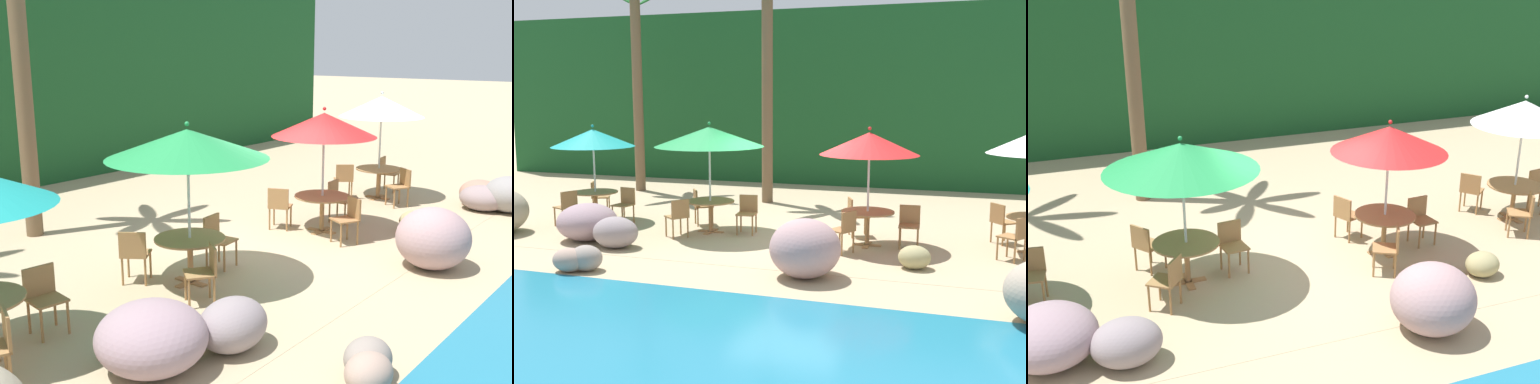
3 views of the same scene
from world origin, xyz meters
The scene contains 23 objects.
ground_plane centered at (0.00, 0.00, 0.00)m, with size 120.00×120.00×0.00m, color tan.
terrace_deck centered at (0.00, 0.00, 0.00)m, with size 18.00×5.20×0.01m.
foliage_backdrop centered at (0.00, 9.00, 3.00)m, with size 28.00×2.40×6.00m.
rock_seawall centered at (0.00, -2.61, 0.42)m, with size 15.73×3.54×1.03m.
umbrella_teal centered at (-5.12, 0.20, 2.07)m, with size 2.03×2.03×2.40m.
dining_table_teal centered at (-5.12, 0.20, 0.61)m, with size 1.10×1.10×0.74m.
chair_teal_seaward centered at (-4.26, 0.18, 0.51)m, with size 0.47×0.48×0.87m.
chair_teal_inland centered at (-5.56, 0.94, 0.51)m, with size 0.56×0.56×0.87m.
chair_teal_left centered at (-5.37, -0.62, 0.51)m, with size 0.56×0.55×0.87m.
umbrella_green centered at (-1.87, -0.12, 2.20)m, with size 2.47×2.47×2.53m.
dining_table_green centered at (-1.87, -0.12, 0.61)m, with size 1.10×1.10×0.74m.
chair_green_seaward centered at (-1.03, 0.06, 0.51)m, with size 0.46×0.47×0.87m.
chair_green_inland centered at (-2.42, 0.53, 0.51)m, with size 0.59×0.59×0.87m.
chair_green_left centered at (-2.31, -0.85, 0.51)m, with size 0.59×0.59×0.87m.
umbrella_red centered at (1.75, -0.26, 2.14)m, with size 2.04×2.04×2.48m.
dining_table_red centered at (1.75, -0.26, 0.61)m, with size 1.10×1.10×0.74m.
chair_red_seaward centered at (2.59, -0.12, 0.51)m, with size 0.45×0.45×0.87m.
chair_red_inland centered at (1.35, 0.49, 0.51)m, with size 0.55×0.55×0.87m.
chair_red_left centered at (1.42, -1.05, 0.51)m, with size 0.58×0.57×0.87m.
chair_white_inland centered at (4.41, 0.77, 0.51)m, with size 0.60×0.59×0.87m.
chair_white_left centered at (4.62, -0.61, 0.51)m, with size 0.59×0.58×0.87m.
palm_tree_nearest centered at (-6.56, 4.89, 4.50)m, with size 3.20×3.00×6.82m.
palm_tree_second centered at (-1.89, 4.07, 4.35)m, with size 2.96×2.76×6.61m.
Camera 2 is at (3.70, -12.75, 3.14)m, focal length 42.97 mm.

